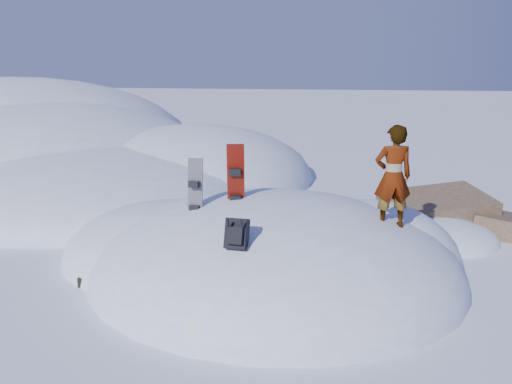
# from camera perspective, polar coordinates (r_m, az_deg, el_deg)

# --- Properties ---
(ground) EXTENTS (120.00, 120.00, 0.00)m
(ground) POSITION_cam_1_polar(r_m,az_deg,el_deg) (9.59, 2.06, -9.33)
(ground) COLOR white
(ground) RESTS_ON ground
(snow_mound) EXTENTS (8.00, 6.00, 3.00)m
(snow_mound) POSITION_cam_1_polar(r_m,az_deg,el_deg) (9.82, 1.20, -8.71)
(snow_mound) COLOR white
(snow_mound) RESTS_ON ground
(snow_ridge) EXTENTS (21.50, 18.50, 6.40)m
(snow_ridge) POSITION_cam_1_polar(r_m,az_deg,el_deg) (22.08, -23.02, 3.46)
(snow_ridge) COLOR white
(snow_ridge) RESTS_ON ground
(rock_outcrop) EXTENTS (4.68, 4.41, 1.68)m
(rock_outcrop) POSITION_cam_1_polar(r_m,az_deg,el_deg) (12.67, 20.58, -4.10)
(rock_outcrop) COLOR #796445
(rock_outcrop) RESTS_ON ground
(snowboard_red) EXTENTS (0.34, 0.25, 1.69)m
(snowboard_red) POSITION_cam_1_polar(r_m,az_deg,el_deg) (9.11, -2.33, 0.44)
(snowboard_red) COLOR #AB1809
(snowboard_red) RESTS_ON snow_mound
(snowboard_dark) EXTENTS (0.30, 0.24, 1.48)m
(snowboard_dark) POSITION_cam_1_polar(r_m,az_deg,el_deg) (8.96, -7.00, -0.76)
(snowboard_dark) COLOR black
(snowboard_dark) RESTS_ON snow_mound
(backpack) EXTENTS (0.36, 0.44, 0.55)m
(backpack) POSITION_cam_1_polar(r_m,az_deg,el_deg) (7.50, -2.23, -4.80)
(backpack) COLOR black
(backpack) RESTS_ON snow_mound
(gear_pile) EXTENTS (0.83, 0.63, 0.22)m
(gear_pile) POSITION_cam_1_polar(r_m,az_deg,el_deg) (9.61, -17.20, -9.26)
(gear_pile) COLOR black
(gear_pile) RESTS_ON ground
(person) EXTENTS (0.71, 0.53, 1.77)m
(person) POSITION_cam_1_polar(r_m,az_deg,el_deg) (8.75, 15.38, 1.72)
(person) COLOR slate
(person) RESTS_ON snow_mound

